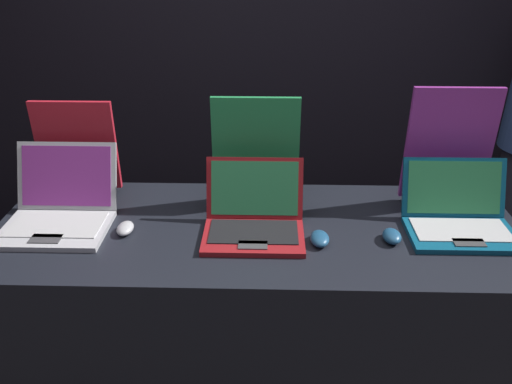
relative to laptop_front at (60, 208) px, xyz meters
The scene contains 11 objects.
wall_back 1.60m from the laptop_front, 61.04° to the left, with size 8.00×0.05×2.80m.
display_counter 0.90m from the laptop_front, ahead, with size 1.97×0.72×0.89m.
laptop_front is the anchor object (origin of this frame).
mouse_front 0.27m from the laptop_front, 14.52° to the right, with size 0.06×0.09×0.03m.
promo_stand_front 0.28m from the laptop_front, 90.00° to the left, with size 0.33×0.07×0.39m.
laptop_middle 0.73m from the laptop_front, ahead, with size 0.36×0.32×0.24m.
mouse_middle 0.97m from the laptop_front, ahead, with size 0.07×0.10×0.04m.
promo_stand_middle 0.77m from the laptop_front, 14.85° to the left, with size 0.34×0.07×0.43m.
laptop_back 1.48m from the laptop_front, ahead, with size 0.38×0.32×0.23m.
mouse_back 1.23m from the laptop_front, ahead, with size 0.06×0.09×0.04m.
promo_stand_back 1.50m from the laptop_front, ahead, with size 0.34×0.07×0.47m.
Camera 1 is at (0.04, -1.22, 1.87)m, focal length 35.00 mm.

